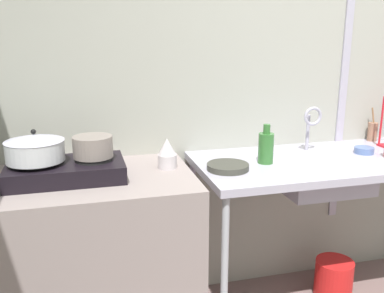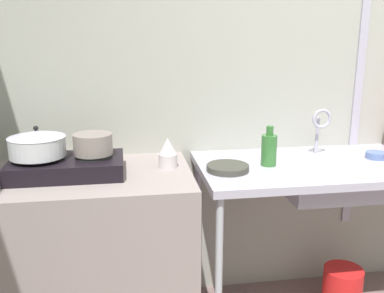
{
  "view_description": "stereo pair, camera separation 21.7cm",
  "coord_description": "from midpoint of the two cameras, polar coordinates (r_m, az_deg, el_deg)",
  "views": [
    {
      "loc": [
        -1.43,
        -0.91,
        1.59
      ],
      "look_at": [
        -0.89,
        1.12,
        1.03
      ],
      "focal_mm": 40.21,
      "sensor_mm": 36.0,
      "label": 1
    },
    {
      "loc": [
        -1.22,
        -0.95,
        1.59
      ],
      "look_at": [
        -0.89,
        1.12,
        1.03
      ],
      "focal_mm": 40.21,
      "sensor_mm": 36.0,
      "label": 2
    }
  ],
  "objects": [
    {
      "name": "percolator",
      "position": [
        2.21,
        -0.43,
        -0.91
      ],
      "size": [
        0.1,
        0.1,
        0.16
      ],
      "color": "silver",
      "rests_on": "counter_concrete"
    },
    {
      "name": "pot_on_right_burner",
      "position": [
        2.12,
        -10.17,
        0.29
      ],
      "size": [
        0.19,
        0.19,
        0.1
      ],
      "color": "gray",
      "rests_on": "stove"
    },
    {
      "name": "counter_concrete",
      "position": [
        2.35,
        -11.92,
        -14.36
      ],
      "size": [
        1.15,
        0.67,
        0.91
      ],
      "primitive_type": "cube",
      "color": "gray",
      "rests_on": "ground"
    },
    {
      "name": "frying_pan",
      "position": [
        2.19,
        7.6,
        -2.87
      ],
      "size": [
        0.22,
        0.22,
        0.03
      ],
      "primitive_type": "cylinder",
      "color": "#393932",
      "rests_on": "counter_sink"
    },
    {
      "name": "wall_metal_strip",
      "position": [
        2.81,
        23.73,
        11.2
      ],
      "size": [
        0.05,
        0.01,
        2.14
      ],
      "primitive_type": "cube",
      "color": "#AAA6B9"
    },
    {
      "name": "pot_on_left_burner",
      "position": [
        2.14,
        -17.17,
        0.35
      ],
      "size": [
        0.27,
        0.27,
        0.15
      ],
      "color": "silver",
      "rests_on": "stove"
    },
    {
      "name": "faucet",
      "position": [
        2.55,
        19.05,
        2.89
      ],
      "size": [
        0.11,
        0.07,
        0.27
      ],
      "color": "#AAA6B9",
      "rests_on": "counter_sink"
    },
    {
      "name": "counter_sink",
      "position": [
        2.52,
        21.66,
        -3.33
      ],
      "size": [
        1.57,
        0.67,
        0.91
      ],
      "color": "#AAA6B9",
      "rests_on": "ground"
    },
    {
      "name": "stove",
      "position": [
        2.15,
        -13.51,
        -2.59
      ],
      "size": [
        0.54,
        0.32,
        0.1
      ],
      "color": "black",
      "rests_on": "counter_concrete"
    },
    {
      "name": "bottle_by_sink",
      "position": [
        2.3,
        12.86,
        -0.39
      ],
      "size": [
        0.08,
        0.08,
        0.21
      ],
      "color": "#326B2F",
      "rests_on": "counter_sink"
    },
    {
      "name": "bucket_on_floor",
      "position": [
        2.88,
        21.46,
        -17.02
      ],
      "size": [
        0.23,
        0.23,
        0.24
      ],
      "primitive_type": "cylinder",
      "color": "red",
      "rests_on": "ground"
    },
    {
      "name": "small_bowl_on_drainboard",
      "position": [
        2.64,
        25.43,
        -1.07
      ],
      "size": [
        0.11,
        0.11,
        0.04
      ],
      "primitive_type": "cylinder",
      "color": "#546DA6",
      "rests_on": "counter_sink"
    },
    {
      "name": "wall_back",
      "position": [
        2.78,
        19.79,
        8.78
      ],
      "size": [
        4.95,
        0.1,
        2.67
      ],
      "primitive_type": "cube",
      "color": "#A0A195",
      "rests_on": "ground"
    },
    {
      "name": "sink_basin",
      "position": [
        2.45,
        19.99,
        -4.14
      ],
      "size": [
        0.47,
        0.37,
        0.17
      ],
      "primitive_type": "cube",
      "color": "#AAA6B9",
      "rests_on": "counter_sink"
    }
  ]
}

